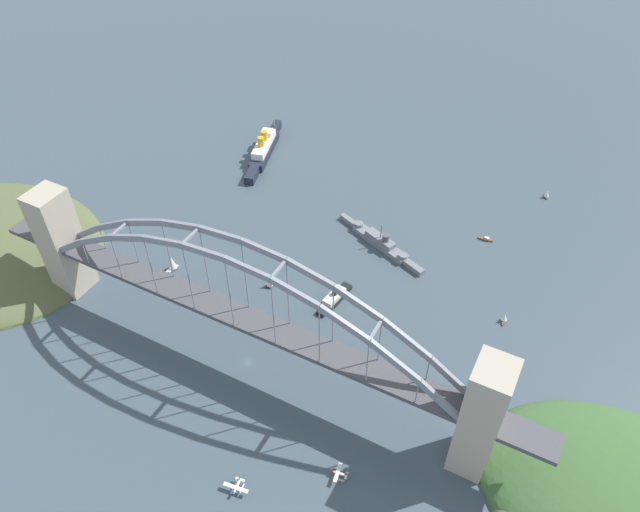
{
  "coord_description": "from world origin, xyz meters",
  "views": [
    {
      "loc": [
        121.42,
        -150.61,
        249.89
      ],
      "look_at": [
        0.0,
        80.09,
        8.0
      ],
      "focal_mm": 33.71,
      "sensor_mm": 36.0,
      "label": 1
    }
  ],
  "objects_px": {
    "small_boat_0": "(504,317)",
    "small_boat_4": "(270,281)",
    "ocean_liner": "(264,148)",
    "seaplane_taxiing_near_bridge": "(339,474)",
    "harbor_arch_bridge": "(242,316)",
    "small_boat_2": "(547,194)",
    "seaplane_second_in_formation": "(237,487)",
    "harbor_ferry_steamer": "(335,298)",
    "small_boat_3": "(172,263)",
    "small_boat_1": "(486,239)",
    "naval_cruiser": "(381,242)"
  },
  "relations": [
    {
      "from": "small_boat_0",
      "to": "small_boat_4",
      "type": "bearing_deg",
      "value": -163.89
    },
    {
      "from": "small_boat_0",
      "to": "seaplane_taxiing_near_bridge",
      "type": "bearing_deg",
      "value": -107.99
    },
    {
      "from": "small_boat_0",
      "to": "small_boat_3",
      "type": "distance_m",
      "value": 193.03
    },
    {
      "from": "small_boat_4",
      "to": "ocean_liner",
      "type": "bearing_deg",
      "value": 123.06
    },
    {
      "from": "naval_cruiser",
      "to": "seaplane_taxiing_near_bridge",
      "type": "relative_size",
      "value": 7.18
    },
    {
      "from": "small_boat_4",
      "to": "harbor_ferry_steamer",
      "type": "bearing_deg",
      "value": 10.52
    },
    {
      "from": "seaplane_taxiing_near_bridge",
      "to": "small_boat_2",
      "type": "bearing_deg",
      "value": 81.77
    },
    {
      "from": "naval_cruiser",
      "to": "small_boat_0",
      "type": "relative_size",
      "value": 10.39
    },
    {
      "from": "ocean_liner",
      "to": "small_boat_4",
      "type": "xyz_separation_m",
      "value": [
        75.68,
        -116.29,
        -1.16
      ]
    },
    {
      "from": "small_boat_1",
      "to": "small_boat_0",
      "type": "bearing_deg",
      "value": -65.7
    },
    {
      "from": "small_boat_2",
      "to": "small_boat_3",
      "type": "distance_m",
      "value": 252.54
    },
    {
      "from": "harbor_ferry_steamer",
      "to": "small_boat_3",
      "type": "bearing_deg",
      "value": -167.51
    },
    {
      "from": "naval_cruiser",
      "to": "small_boat_1",
      "type": "xyz_separation_m",
      "value": [
        56.54,
        36.01,
        -2.1
      ]
    },
    {
      "from": "seaplane_taxiing_near_bridge",
      "to": "small_boat_1",
      "type": "distance_m",
      "value": 184.37
    },
    {
      "from": "seaplane_second_in_formation",
      "to": "small_boat_0",
      "type": "relative_size",
      "value": 1.8
    },
    {
      "from": "seaplane_taxiing_near_bridge",
      "to": "small_boat_4",
      "type": "xyz_separation_m",
      "value": [
        -87.25,
        85.69,
        2.13
      ]
    },
    {
      "from": "seaplane_taxiing_near_bridge",
      "to": "small_boat_4",
      "type": "distance_m",
      "value": 122.31
    },
    {
      "from": "seaplane_taxiing_near_bridge",
      "to": "small_boat_3",
      "type": "height_order",
      "value": "small_boat_3"
    },
    {
      "from": "seaplane_taxiing_near_bridge",
      "to": "small_boat_3",
      "type": "bearing_deg",
      "value": 154.05
    },
    {
      "from": "naval_cruiser",
      "to": "seaplane_taxiing_near_bridge",
      "type": "height_order",
      "value": "naval_cruiser"
    },
    {
      "from": "small_boat_4",
      "to": "harbor_arch_bridge",
      "type": "bearing_deg",
      "value": -71.11
    },
    {
      "from": "harbor_arch_bridge",
      "to": "ocean_liner",
      "type": "xyz_separation_m",
      "value": [
        -93.25,
        167.62,
        -29.73
      ]
    },
    {
      "from": "small_boat_3",
      "to": "harbor_arch_bridge",
      "type": "bearing_deg",
      "value": -25.68
    },
    {
      "from": "seaplane_taxiing_near_bridge",
      "to": "ocean_liner",
      "type": "bearing_deg",
      "value": 128.89
    },
    {
      "from": "harbor_arch_bridge",
      "to": "small_boat_3",
      "type": "bearing_deg",
      "value": 154.32
    },
    {
      "from": "small_boat_0",
      "to": "small_boat_4",
      "type": "xyz_separation_m",
      "value": [
        -126.99,
        -36.68,
        1.09
      ]
    },
    {
      "from": "naval_cruiser",
      "to": "ocean_liner",
      "type": "bearing_deg",
      "value": 155.47
    },
    {
      "from": "naval_cruiser",
      "to": "small_boat_1",
      "type": "distance_m",
      "value": 67.07
    },
    {
      "from": "ocean_liner",
      "to": "harbor_ferry_steamer",
      "type": "relative_size",
      "value": 2.76
    },
    {
      "from": "small_boat_4",
      "to": "seaplane_taxiing_near_bridge",
      "type": "bearing_deg",
      "value": -44.48
    },
    {
      "from": "harbor_ferry_steamer",
      "to": "small_boat_4",
      "type": "distance_m",
      "value": 38.91
    },
    {
      "from": "harbor_ferry_steamer",
      "to": "small_boat_2",
      "type": "relative_size",
      "value": 4.04
    },
    {
      "from": "harbor_arch_bridge",
      "to": "small_boat_3",
      "type": "relative_size",
      "value": 28.24
    },
    {
      "from": "small_boat_2",
      "to": "seaplane_second_in_formation",
      "type": "bearing_deg",
      "value": -104.79
    },
    {
      "from": "seaplane_taxiing_near_bridge",
      "to": "small_boat_1",
      "type": "height_order",
      "value": "seaplane_taxiing_near_bridge"
    },
    {
      "from": "small_boat_0",
      "to": "small_boat_4",
      "type": "height_order",
      "value": "small_boat_4"
    },
    {
      "from": "small_boat_3",
      "to": "ocean_liner",
      "type": "bearing_deg",
      "value": 97.21
    },
    {
      "from": "ocean_liner",
      "to": "small_boat_4",
      "type": "relative_size",
      "value": 8.86
    },
    {
      "from": "small_boat_1",
      "to": "small_boat_3",
      "type": "distance_m",
      "value": 194.39
    },
    {
      "from": "small_boat_2",
      "to": "small_boat_4",
      "type": "relative_size",
      "value": 0.79
    },
    {
      "from": "harbor_arch_bridge",
      "to": "small_boat_3",
      "type": "height_order",
      "value": "harbor_arch_bridge"
    },
    {
      "from": "ocean_liner",
      "to": "seaplane_taxiing_near_bridge",
      "type": "distance_m",
      "value": 259.52
    },
    {
      "from": "small_boat_1",
      "to": "seaplane_taxiing_near_bridge",
      "type": "bearing_deg",
      "value": -93.7
    },
    {
      "from": "seaplane_second_in_formation",
      "to": "small_boat_0",
      "type": "height_order",
      "value": "small_boat_0"
    },
    {
      "from": "small_boat_3",
      "to": "small_boat_0",
      "type": "bearing_deg",
      "value": 15.36
    },
    {
      "from": "small_boat_0",
      "to": "small_boat_1",
      "type": "bearing_deg",
      "value": 114.3
    },
    {
      "from": "ocean_liner",
      "to": "small_boat_0",
      "type": "bearing_deg",
      "value": -21.45
    },
    {
      "from": "harbor_ferry_steamer",
      "to": "small_boat_4",
      "type": "bearing_deg",
      "value": -169.48
    },
    {
      "from": "small_boat_0",
      "to": "harbor_ferry_steamer",
      "type": "bearing_deg",
      "value": -161.57
    },
    {
      "from": "small_boat_1",
      "to": "small_boat_4",
      "type": "distance_m",
      "value": 139.67
    }
  ]
}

